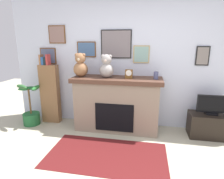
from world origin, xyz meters
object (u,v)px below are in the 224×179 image
object	(u,v)px
fireplace	(117,104)
candle_jar	(156,75)
bookshelf	(50,92)
tv_stand	(209,125)
teddy_bear_brown	(81,66)
television	(212,105)
mantel_clock	(129,74)
teddy_bear_cream	(107,67)
potted_plant	(31,111)

from	to	relation	value
fireplace	candle_jar	size ratio (longest dim) A/B	12.39
bookshelf	candle_jar	xyz separation A→B (m)	(2.19, -0.10, 0.46)
tv_stand	teddy_bear_brown	bearing A→B (deg)	-179.94
television	mantel_clock	distance (m)	1.59
teddy_bear_cream	bookshelf	bearing A→B (deg)	175.37
fireplace	mantel_clock	xyz separation A→B (m)	(0.23, -0.02, 0.60)
television	potted_plant	bearing A→B (deg)	-178.10
candle_jar	teddy_bear_brown	world-z (taller)	teddy_bear_brown
television	candle_jar	world-z (taller)	candle_jar
bookshelf	tv_stand	bearing A→B (deg)	-1.79
teddy_bear_cream	fireplace	bearing A→B (deg)	5.31
television	teddy_bear_cream	size ratio (longest dim) A/B	1.20
bookshelf	candle_jar	world-z (taller)	bookshelf
teddy_bear_cream	television	bearing A→B (deg)	0.03
candle_jar	teddy_bear_brown	distance (m)	1.44
tv_stand	television	world-z (taller)	television
teddy_bear_brown	teddy_bear_cream	xyz separation A→B (m)	(0.52, 0.00, -0.01)
fireplace	television	size ratio (longest dim) A/B	3.25
fireplace	teddy_bear_cream	distance (m)	0.74
television	teddy_bear_brown	distance (m)	2.53
bookshelf	television	size ratio (longest dim) A/B	2.78
mantel_clock	teddy_bear_cream	size ratio (longest dim) A/B	0.37
bookshelf	tv_stand	xyz separation A→B (m)	(3.20, -0.10, -0.44)
fireplace	mantel_clock	world-z (taller)	mantel_clock
potted_plant	tv_stand	distance (m)	3.55
bookshelf	teddy_bear_brown	xyz separation A→B (m)	(0.75, -0.10, 0.59)
potted_plant	candle_jar	world-z (taller)	candle_jar
bookshelf	mantel_clock	xyz separation A→B (m)	(1.69, -0.10, 0.47)
television	teddy_bear_cream	xyz separation A→B (m)	(-1.93, -0.00, 0.64)
television	teddy_bear_brown	bearing A→B (deg)	-179.97
bookshelf	television	bearing A→B (deg)	-1.82
potted_plant	teddy_bear_brown	size ratio (longest dim) A/B	1.94
mantel_clock	tv_stand	bearing A→B (deg)	0.14
tv_stand	mantel_clock	world-z (taller)	mantel_clock
bookshelf	mantel_clock	distance (m)	1.76
television	tv_stand	bearing A→B (deg)	90.00
bookshelf	potted_plant	xyz separation A→B (m)	(-0.35, -0.22, -0.38)
mantel_clock	teddy_bear_cream	bearing A→B (deg)	179.85
bookshelf	tv_stand	distance (m)	3.23
tv_stand	television	size ratio (longest dim) A/B	1.38
mantel_clock	teddy_bear_cream	xyz separation A→B (m)	(-0.43, 0.00, 0.12)
potted_plant	mantel_clock	world-z (taller)	mantel_clock
potted_plant	mantel_clock	size ratio (longest dim) A/B	5.51
potted_plant	television	world-z (taller)	potted_plant
fireplace	teddy_bear_brown	xyz separation A→B (m)	(-0.71, -0.02, 0.72)
candle_jar	mantel_clock	distance (m)	0.49
teddy_bear_brown	teddy_bear_cream	distance (m)	0.52
candle_jar	mantel_clock	bearing A→B (deg)	-179.81
teddy_bear_brown	teddy_bear_cream	world-z (taller)	teddy_bear_brown
television	candle_jar	distance (m)	1.13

